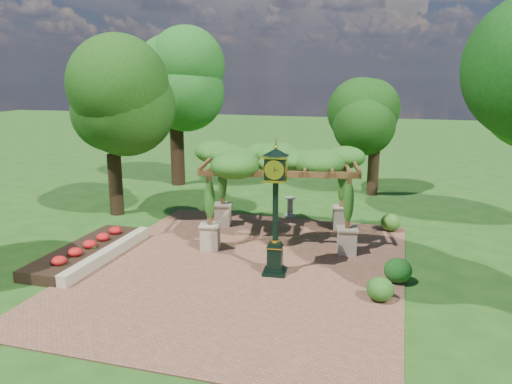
# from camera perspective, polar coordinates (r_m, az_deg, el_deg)

# --- Properties ---
(ground) EXTENTS (120.00, 120.00, 0.00)m
(ground) POSITION_cam_1_polar(r_m,az_deg,el_deg) (15.35, -2.66, -10.11)
(ground) COLOR #1E4714
(ground) RESTS_ON ground
(brick_plaza) EXTENTS (10.00, 12.00, 0.04)m
(brick_plaza) POSITION_cam_1_polar(r_m,az_deg,el_deg) (16.22, -1.51, -8.70)
(brick_plaza) COLOR brown
(brick_plaza) RESTS_ON ground
(border_wall) EXTENTS (0.35, 5.00, 0.40)m
(border_wall) POSITION_cam_1_polar(r_m,az_deg,el_deg) (17.62, -16.53, -6.81)
(border_wall) COLOR #C6B793
(border_wall) RESTS_ON ground
(flower_bed) EXTENTS (1.50, 5.00, 0.36)m
(flower_bed) POSITION_cam_1_polar(r_m,az_deg,el_deg) (18.11, -18.94, -6.50)
(flower_bed) COLOR red
(flower_bed) RESTS_ON ground
(pedestal_clock) EXTENTS (0.87, 0.87, 4.02)m
(pedestal_clock) POSITION_cam_1_polar(r_m,az_deg,el_deg) (15.03, 2.24, -0.89)
(pedestal_clock) COLOR black
(pedestal_clock) RESTS_ON brick_plaza
(pergola) EXTENTS (6.11, 4.46, 3.49)m
(pergola) POSITION_cam_1_polar(r_m,az_deg,el_deg) (18.33, 2.79, 3.16)
(pergola) COLOR tan
(pergola) RESTS_ON brick_plaza
(sundial) EXTENTS (0.58, 0.58, 0.89)m
(sundial) POSITION_cam_1_polar(r_m,az_deg,el_deg) (21.80, 3.92, -1.89)
(sundial) COLOR gray
(sundial) RESTS_ON ground
(shrub_front) EXTENTS (0.98, 0.98, 0.67)m
(shrub_front) POSITION_cam_1_polar(r_m,az_deg,el_deg) (14.29, 14.00, -10.71)
(shrub_front) COLOR #255819
(shrub_front) RESTS_ON brick_plaza
(shrub_mid) EXTENTS (1.09, 1.09, 0.74)m
(shrub_mid) POSITION_cam_1_polar(r_m,az_deg,el_deg) (15.60, 15.90, -8.61)
(shrub_mid) COLOR #164B15
(shrub_mid) RESTS_ON brick_plaza
(shrub_back) EXTENTS (0.81, 0.81, 0.70)m
(shrub_back) POSITION_cam_1_polar(r_m,az_deg,el_deg) (20.47, 15.14, -3.35)
(shrub_back) COLOR #2F5F1B
(shrub_back) RESTS_ON brick_plaza
(tree_west_near) EXTENTS (4.11, 4.11, 6.97)m
(tree_west_near) POSITION_cam_1_polar(r_m,az_deg,el_deg) (22.41, -16.31, 9.44)
(tree_west_near) COLOR black
(tree_west_near) RESTS_ON ground
(tree_west_far) EXTENTS (4.30, 4.30, 8.61)m
(tree_west_far) POSITION_cam_1_polar(r_m,az_deg,el_deg) (28.03, -9.28, 12.71)
(tree_west_far) COLOR black
(tree_west_far) RESTS_ON ground
(tree_north) EXTENTS (3.33, 3.33, 6.43)m
(tree_north) POSITION_cam_1_polar(r_m,az_deg,el_deg) (25.98, 13.61, 9.20)
(tree_north) COLOR #322214
(tree_north) RESTS_ON ground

